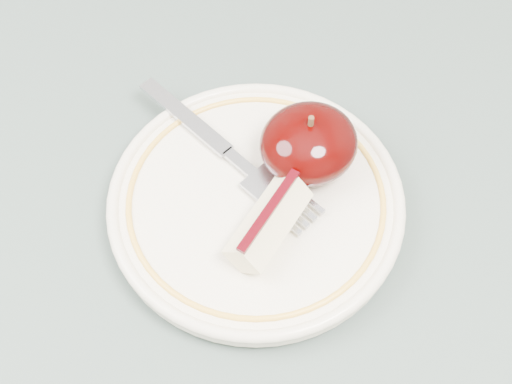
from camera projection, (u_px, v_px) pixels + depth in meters
plate at (256, 202)px, 0.51m from camera, size 0.21×0.21×0.02m
apple_half at (309, 143)px, 0.50m from camera, size 0.07×0.07×0.05m
apple_wedge at (269, 222)px, 0.48m from camera, size 0.08×0.06×0.03m
fork at (229, 153)px, 0.52m from camera, size 0.06×0.18×0.00m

